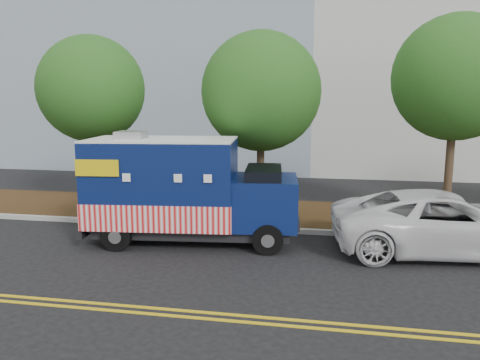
# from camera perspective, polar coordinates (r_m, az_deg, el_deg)

# --- Properties ---
(ground) EXTENTS (120.00, 120.00, 0.00)m
(ground) POSITION_cam_1_polar(r_m,az_deg,el_deg) (13.63, -1.86, -7.70)
(ground) COLOR black
(ground) RESTS_ON ground
(curb) EXTENTS (120.00, 0.18, 0.15)m
(curb) POSITION_cam_1_polar(r_m,az_deg,el_deg) (14.92, -0.71, -5.84)
(curb) COLOR #9E9E99
(curb) RESTS_ON ground
(mulch_strip) EXTENTS (120.00, 4.00, 0.15)m
(mulch_strip) POSITION_cam_1_polar(r_m,az_deg,el_deg) (16.92, 0.68, -3.96)
(mulch_strip) COLOR #331E0E
(mulch_strip) RESTS_ON ground
(centerline_near) EXTENTS (120.00, 0.10, 0.01)m
(centerline_near) POSITION_cam_1_polar(r_m,az_deg,el_deg) (9.62, -7.76, -15.44)
(centerline_near) COLOR gold
(centerline_near) RESTS_ON ground
(centerline_far) EXTENTS (120.00, 0.10, 0.01)m
(centerline_far) POSITION_cam_1_polar(r_m,az_deg,el_deg) (9.41, -8.25, -16.06)
(centerline_far) COLOR gold
(centerline_far) RESTS_ON ground
(tree_a) EXTENTS (3.83, 3.83, 6.38)m
(tree_a) POSITION_cam_1_polar(r_m,az_deg,el_deg) (18.05, -17.65, 10.48)
(tree_a) COLOR #38281C
(tree_a) RESTS_ON ground
(tree_b) EXTENTS (3.97, 3.97, 6.35)m
(tree_b) POSITION_cam_1_polar(r_m,az_deg,el_deg) (15.82, 2.59, 10.69)
(tree_b) COLOR #38281C
(tree_b) RESTS_ON ground
(tree_c) EXTENTS (3.96, 3.96, 6.75)m
(tree_c) POSITION_cam_1_polar(r_m,az_deg,el_deg) (16.49, 24.82, 11.21)
(tree_c) COLOR #38281C
(tree_c) RESTS_ON ground
(sign_post) EXTENTS (0.06, 0.06, 2.40)m
(sign_post) POSITION_cam_1_polar(r_m,az_deg,el_deg) (16.02, -12.70, -0.87)
(sign_post) COLOR #473828
(sign_post) RESTS_ON ground
(food_truck) EXTENTS (6.29, 2.89, 3.21)m
(food_truck) POSITION_cam_1_polar(r_m,az_deg,el_deg) (13.58, -7.13, -1.51)
(food_truck) COLOR black
(food_truck) RESTS_ON ground
(white_car) EXTENTS (6.24, 3.35, 1.67)m
(white_car) POSITION_cam_1_polar(r_m,az_deg,el_deg) (13.72, 23.79, -4.81)
(white_car) COLOR silver
(white_car) RESTS_ON ground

